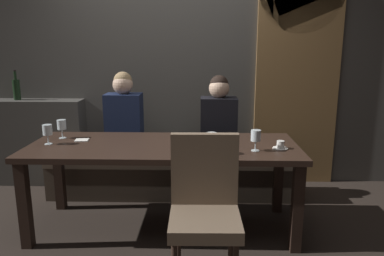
{
  "coord_description": "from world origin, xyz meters",
  "views": [
    {
      "loc": [
        0.32,
        -2.92,
        1.54
      ],
      "look_at": [
        0.23,
        0.17,
        0.84
      ],
      "focal_mm": 34.54,
      "sensor_mm": 36.0,
      "label": 1
    }
  ],
  "objects_px": {
    "diner_bearded": "(219,118)",
    "wine_glass_near_left": "(47,131)",
    "chair_near_side": "(205,202)",
    "espresso_cup": "(280,145)",
    "wine_bottle_dark_red": "(17,89)",
    "diner_redhead": "(124,115)",
    "banquette_bench": "(171,174)",
    "wine_glass_near_right": "(62,126)",
    "fork_on_table": "(221,136)",
    "wine_glass_end_left": "(256,137)",
    "dining_table": "(163,155)",
    "wine_glass_far_left": "(212,139)"
  },
  "relations": [
    {
      "from": "diner_bearded",
      "to": "wine_glass_near_left",
      "type": "bearing_deg",
      "value": -153.33
    },
    {
      "from": "chair_near_side",
      "to": "espresso_cup",
      "type": "bearing_deg",
      "value": 45.9
    },
    {
      "from": "diner_bearded",
      "to": "wine_bottle_dark_red",
      "type": "distance_m",
      "value": 2.23
    },
    {
      "from": "diner_redhead",
      "to": "wine_bottle_dark_red",
      "type": "relative_size",
      "value": 2.55
    },
    {
      "from": "banquette_bench",
      "to": "espresso_cup",
      "type": "bearing_deg",
      "value": -40.73
    },
    {
      "from": "diner_redhead",
      "to": "wine_glass_near_right",
      "type": "distance_m",
      "value": 0.69
    },
    {
      "from": "diner_redhead",
      "to": "fork_on_table",
      "type": "relative_size",
      "value": 4.89
    },
    {
      "from": "diner_bearded",
      "to": "espresso_cup",
      "type": "height_order",
      "value": "diner_bearded"
    },
    {
      "from": "banquette_bench",
      "to": "wine_bottle_dark_red",
      "type": "bearing_deg",
      "value": 168.68
    },
    {
      "from": "banquette_bench",
      "to": "wine_glass_end_left",
      "type": "xyz_separation_m",
      "value": [
        0.73,
        -0.87,
        0.62
      ]
    },
    {
      "from": "dining_table",
      "to": "wine_glass_far_left",
      "type": "relative_size",
      "value": 13.41
    },
    {
      "from": "diner_redhead",
      "to": "wine_glass_far_left",
      "type": "xyz_separation_m",
      "value": [
        0.86,
        -0.99,
        0.01
      ]
    },
    {
      "from": "dining_table",
      "to": "diner_bearded",
      "type": "distance_m",
      "value": 0.87
    },
    {
      "from": "diner_bearded",
      "to": "wine_glass_near_right",
      "type": "distance_m",
      "value": 1.48
    },
    {
      "from": "chair_near_side",
      "to": "diner_bearded",
      "type": "xyz_separation_m",
      "value": [
        0.14,
        1.42,
        0.27
      ]
    },
    {
      "from": "wine_bottle_dark_red",
      "to": "diner_bearded",
      "type": "bearing_deg",
      "value": -8.96
    },
    {
      "from": "fork_on_table",
      "to": "wine_glass_near_right",
      "type": "bearing_deg",
      "value": -165.73
    },
    {
      "from": "espresso_cup",
      "to": "banquette_bench",
      "type": "bearing_deg",
      "value": 139.27
    },
    {
      "from": "wine_glass_far_left",
      "to": "espresso_cup",
      "type": "relative_size",
      "value": 1.37
    },
    {
      "from": "wine_glass_near_right",
      "to": "fork_on_table",
      "type": "relative_size",
      "value": 0.96
    },
    {
      "from": "diner_redhead",
      "to": "fork_on_table",
      "type": "bearing_deg",
      "value": -23.88
    },
    {
      "from": "wine_bottle_dark_red",
      "to": "wine_glass_near_left",
      "type": "relative_size",
      "value": 1.99
    },
    {
      "from": "diner_redhead",
      "to": "wine_glass_near_right",
      "type": "bearing_deg",
      "value": -128.61
    },
    {
      "from": "wine_glass_near_left",
      "to": "espresso_cup",
      "type": "bearing_deg",
      "value": -2.56
    },
    {
      "from": "wine_glass_near_right",
      "to": "chair_near_side",
      "type": "bearing_deg",
      "value": -35.99
    },
    {
      "from": "wine_glass_near_left",
      "to": "fork_on_table",
      "type": "xyz_separation_m",
      "value": [
        1.43,
        0.32,
        -0.11
      ]
    },
    {
      "from": "wine_glass_far_left",
      "to": "wine_glass_near_left",
      "type": "height_order",
      "value": "same"
    },
    {
      "from": "banquette_bench",
      "to": "wine_bottle_dark_red",
      "type": "xyz_separation_m",
      "value": [
        -1.71,
        0.34,
        0.84
      ]
    },
    {
      "from": "wine_glass_near_left",
      "to": "diner_redhead",
      "type": "bearing_deg",
      "value": 57.49
    },
    {
      "from": "diner_redhead",
      "to": "fork_on_table",
      "type": "height_order",
      "value": "diner_redhead"
    },
    {
      "from": "banquette_bench",
      "to": "espresso_cup",
      "type": "relative_size",
      "value": 20.83
    },
    {
      "from": "chair_near_side",
      "to": "espresso_cup",
      "type": "distance_m",
      "value": 0.88
    },
    {
      "from": "diner_bearded",
      "to": "wine_bottle_dark_red",
      "type": "bearing_deg",
      "value": 171.04
    },
    {
      "from": "banquette_bench",
      "to": "espresso_cup",
      "type": "xyz_separation_m",
      "value": [
        0.93,
        -0.8,
        0.54
      ]
    },
    {
      "from": "dining_table",
      "to": "diner_bearded",
      "type": "height_order",
      "value": "diner_bearded"
    },
    {
      "from": "banquette_bench",
      "to": "diner_redhead",
      "type": "xyz_separation_m",
      "value": [
        -0.47,
        0.02,
        0.62
      ]
    },
    {
      "from": "banquette_bench",
      "to": "wine_glass_far_left",
      "type": "height_order",
      "value": "wine_glass_far_left"
    },
    {
      "from": "wine_glass_near_left",
      "to": "espresso_cup",
      "type": "xyz_separation_m",
      "value": [
        1.88,
        -0.08,
        -0.09
      ]
    },
    {
      "from": "wine_glass_near_right",
      "to": "wine_glass_near_left",
      "type": "relative_size",
      "value": 1.0
    },
    {
      "from": "wine_glass_end_left",
      "to": "fork_on_table",
      "type": "xyz_separation_m",
      "value": [
        -0.24,
        0.47,
        -0.11
      ]
    },
    {
      "from": "dining_table",
      "to": "banquette_bench",
      "type": "distance_m",
      "value": 0.82
    },
    {
      "from": "dining_table",
      "to": "diner_redhead",
      "type": "relative_size",
      "value": 2.65
    },
    {
      "from": "wine_bottle_dark_red",
      "to": "espresso_cup",
      "type": "bearing_deg",
      "value": -23.45
    },
    {
      "from": "espresso_cup",
      "to": "dining_table",
      "type": "bearing_deg",
      "value": 173.6
    },
    {
      "from": "espresso_cup",
      "to": "diner_redhead",
      "type": "bearing_deg",
      "value": 149.52
    },
    {
      "from": "wine_bottle_dark_red",
      "to": "banquette_bench",
      "type": "bearing_deg",
      "value": -11.32
    },
    {
      "from": "diner_redhead",
      "to": "wine_glass_far_left",
      "type": "height_order",
      "value": "diner_redhead"
    },
    {
      "from": "dining_table",
      "to": "wine_glass_end_left",
      "type": "bearing_deg",
      "value": -13.06
    },
    {
      "from": "diner_bearded",
      "to": "fork_on_table",
      "type": "relative_size",
      "value": 4.71
    },
    {
      "from": "wine_glass_near_right",
      "to": "wine_glass_far_left",
      "type": "bearing_deg",
      "value": -19.1
    }
  ]
}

